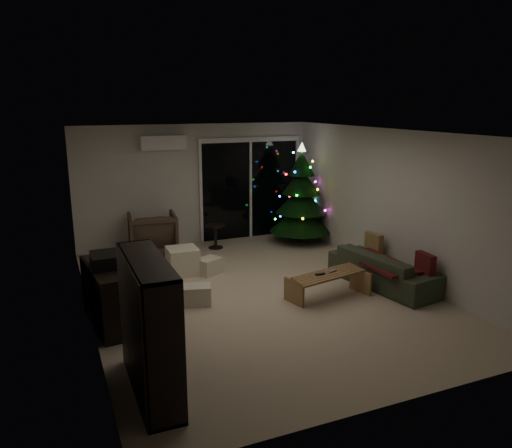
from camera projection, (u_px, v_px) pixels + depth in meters
The scene contains 18 objects.
room at pixel (249, 210), 9.11m from camera, with size 6.50×7.51×2.60m.
bookshelf at pixel (132, 330), 4.97m from camera, with size 0.36×1.43×1.43m, color black, non-canonical shape.
media_cabinet at pixel (110, 295), 6.68m from camera, with size 0.49×1.31×0.82m, color black.
stereo at pixel (108, 260), 6.56m from camera, with size 0.42×0.49×0.18m, color black.
armchair at pixel (153, 234), 9.73m from camera, with size 0.90×0.92×0.84m, color #403327.
ottoman at pixel (183, 261), 8.71m from camera, with size 0.52×0.52×0.46m, color beige.
cardboard_box_a at pixel (197, 295), 7.40m from camera, with size 0.41×0.31×0.29m, color #EDE7CE.
cardboard_box_b at pixel (209, 266), 8.72m from camera, with size 0.40×0.30×0.28m, color #EDE7CE.
side_table at pixel (215, 236), 10.23m from camera, with size 0.40×0.40×0.50m, color black.
floor_lamp at pixel (156, 203), 10.39m from camera, with size 0.28×0.28×1.78m, color black.
sofa at pixel (384, 269), 8.13m from camera, with size 1.94×0.76×0.57m, color #293022.
sofa_throw at pixel (380, 262), 8.06m from camera, with size 0.61×1.40×0.05m, color #53151B.
cushion_a at pixel (374, 244), 8.75m from camera, with size 0.11×0.37×0.37m, color olive.
cushion_b at pixel (425, 265), 7.59m from camera, with size 0.11×0.37×0.37m, color #53151B.
coffee_table at pixel (328, 286), 7.63m from camera, with size 1.24×0.43×0.39m, color #9D7849, non-canonical shape.
remote_a at pixel (320, 274), 7.52m from camera, with size 0.15×0.05×0.02m, color black.
remote_b at pixel (333, 271), 7.66m from camera, with size 0.14×0.04×0.02m, color slate.
christmas_tree at pixel (301, 193), 10.50m from camera, with size 1.31×1.31×2.12m, color black.
Camera 1 is at (-2.89, -6.76, 2.93)m, focal length 35.00 mm.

